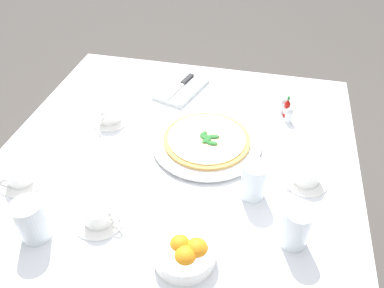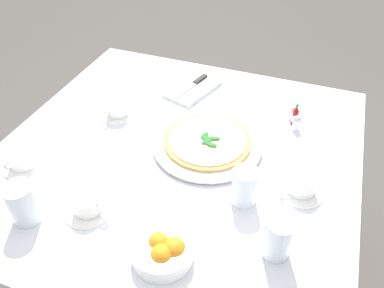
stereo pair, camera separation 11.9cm
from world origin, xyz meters
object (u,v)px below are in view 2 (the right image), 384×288
(coffee_cup_near_right, at_px, (22,158))
(napkin_folded, at_px, (193,88))
(water_glass_back_corner, at_px, (244,188))
(hot_sauce_bottle, at_px, (295,116))
(coffee_cup_center_back, at_px, (87,205))
(coffee_cup_right_edge, at_px, (302,186))
(salt_shaker, at_px, (296,124))
(water_glass_left_edge, at_px, (277,240))
(dinner_knife, at_px, (193,85))
(pizza, at_px, (207,140))
(citrus_bowl, at_px, (164,250))
(water_glass_near_left, at_px, (23,205))
(pizza_plate, at_px, (207,144))
(coffee_cup_far_right, at_px, (117,108))
(pepper_shaker, at_px, (293,113))

(coffee_cup_near_right, distance_m, napkin_folded, 0.67)
(water_glass_back_corner, distance_m, hot_sauce_bottle, 0.40)
(coffee_cup_center_back, bearing_deg, coffee_cup_right_edge, 116.91)
(coffee_cup_near_right, xyz_separation_m, coffee_cup_center_back, (0.08, 0.28, -0.00))
(coffee_cup_center_back, distance_m, coffee_cup_right_edge, 0.59)
(hot_sauce_bottle, relative_size, salt_shaker, 1.48)
(coffee_cup_right_edge, bearing_deg, water_glass_back_corner, -59.76)
(coffee_cup_near_right, relative_size, salt_shaker, 2.36)
(water_glass_left_edge, height_order, salt_shaker, water_glass_left_edge)
(water_glass_back_corner, xyz_separation_m, dinner_knife, (-0.48, -0.32, -0.02))
(pizza, height_order, citrus_bowl, citrus_bowl)
(coffee_cup_near_right, relative_size, water_glass_near_left, 1.15)
(water_glass_left_edge, bearing_deg, pizza, -138.56)
(water_glass_left_edge, bearing_deg, coffee_cup_near_right, -92.75)
(pizza_plate, relative_size, hot_sauce_bottle, 4.21)
(water_glass_near_left, distance_m, napkin_folded, 0.76)
(water_glass_left_edge, height_order, hot_sauce_bottle, water_glass_left_edge)
(coffee_cup_center_back, bearing_deg, coffee_cup_near_right, -106.65)
(water_glass_near_left, xyz_separation_m, napkin_folded, (-0.73, 0.19, -0.04))
(coffee_cup_far_right, bearing_deg, coffee_cup_right_edge, 77.36)
(hot_sauce_bottle, bearing_deg, water_glass_near_left, -42.32)
(water_glass_near_left, bearing_deg, citrus_bowl, 92.34)
(coffee_cup_far_right, xyz_separation_m, water_glass_near_left, (0.49, 0.00, 0.02))
(coffee_cup_right_edge, relative_size, water_glass_near_left, 1.12)
(water_glass_near_left, bearing_deg, coffee_cup_far_right, -179.83)
(water_glass_near_left, bearing_deg, hot_sauce_bottle, 137.68)
(hot_sauce_bottle, height_order, salt_shaker, hot_sauce_bottle)
(pizza, xyz_separation_m, water_glass_left_edge, (0.31, 0.28, 0.02))
(water_glass_back_corner, xyz_separation_m, hot_sauce_bottle, (-0.39, 0.08, -0.01))
(coffee_cup_far_right, bearing_deg, water_glass_left_edge, 59.74)
(water_glass_back_corner, distance_m, salt_shaker, 0.38)
(water_glass_near_left, xyz_separation_m, water_glass_back_corner, (-0.26, 0.51, -0.00))
(pizza, relative_size, coffee_cup_right_edge, 2.13)
(citrus_bowl, distance_m, salt_shaker, 0.65)
(pizza_plate, height_order, coffee_cup_right_edge, coffee_cup_right_edge)
(citrus_bowl, xyz_separation_m, hot_sauce_bottle, (-0.63, 0.21, 0.01))
(pizza, height_order, water_glass_near_left, water_glass_near_left)
(pizza, distance_m, coffee_cup_far_right, 0.36)
(hot_sauce_bottle, bearing_deg, pepper_shaker, -160.35)
(water_glass_near_left, height_order, pepper_shaker, water_glass_near_left)
(salt_shaker, distance_m, pepper_shaker, 0.06)
(coffee_cup_far_right, bearing_deg, coffee_cup_center_back, 18.42)
(pepper_shaker, bearing_deg, coffee_cup_right_edge, 12.78)
(napkin_folded, relative_size, salt_shaker, 4.42)
(pizza_plate, xyz_separation_m, coffee_cup_right_edge, (0.10, 0.31, 0.01))
(pizza_plate, relative_size, pepper_shaker, 6.22)
(water_glass_back_corner, bearing_deg, water_glass_left_edge, 40.31)
(pizza_plate, xyz_separation_m, water_glass_near_left, (0.44, -0.35, 0.04))
(pizza_plate, relative_size, coffee_cup_right_edge, 2.69)
(coffee_cup_near_right, xyz_separation_m, coffee_cup_far_right, (-0.33, 0.14, 0.00))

